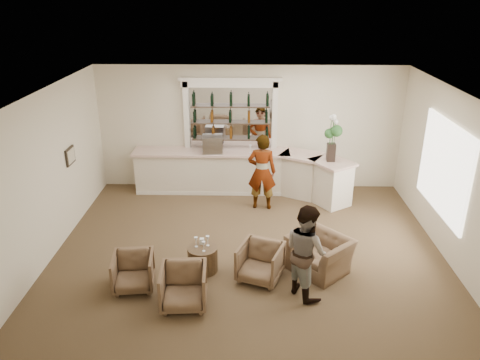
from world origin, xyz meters
name	(u,v)px	position (x,y,z in m)	size (l,w,h in m)	color
ground	(248,251)	(0.00, 0.00, 0.00)	(8.00, 8.00, 0.00)	brown
room_shell	(257,134)	(0.16, 0.71, 2.34)	(8.04, 7.02, 3.32)	beige
bar_counter	(243,173)	(-0.16, 3.00, 0.57)	(5.72, 1.80, 1.14)	white
back_bar_alcove	(231,115)	(-0.50, 3.41, 2.03)	(2.64, 0.25, 3.00)	white
cocktail_table	(203,259)	(-0.88, -0.74, 0.25)	(0.58, 0.58, 0.50)	brown
sommelier	(262,172)	(0.31, 2.11, 0.95)	(0.69, 0.45, 1.90)	gray
guest	(306,251)	(1.00, -1.41, 0.86)	(0.84, 0.65, 1.73)	gray
armchair_left	(133,272)	(-2.08, -1.33, 0.34)	(0.72, 0.74, 0.67)	brown
armchair_center	(184,287)	(-1.10, -1.81, 0.36)	(0.78, 0.80, 0.73)	brown
armchair_right	(260,262)	(0.22, -0.99, 0.36)	(0.76, 0.78, 0.71)	brown
armchair_far	(320,254)	(1.38, -0.66, 0.35)	(1.08, 0.94, 0.70)	brown
espresso_machine	(213,144)	(-0.95, 2.98, 1.37)	(0.51, 0.43, 0.45)	#ACACB1
flower_vase	(332,135)	(2.00, 2.41, 1.80)	(0.31, 0.31, 1.18)	black
wine_glass_bar_left	(203,148)	(-1.21, 3.03, 1.25)	(0.07, 0.07, 0.21)	white
wine_glass_bar_right	(250,149)	(0.02, 2.98, 1.25)	(0.07, 0.07, 0.21)	white
wine_glass_tbl_a	(196,242)	(-1.00, -0.71, 0.60)	(0.07, 0.07, 0.21)	white
wine_glass_tbl_b	(208,241)	(-0.78, -0.66, 0.60)	(0.07, 0.07, 0.21)	white
wine_glass_tbl_c	(204,246)	(-0.84, -0.87, 0.60)	(0.07, 0.07, 0.21)	white
napkin_holder	(202,241)	(-0.90, -0.60, 0.56)	(0.08, 0.08, 0.12)	silver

